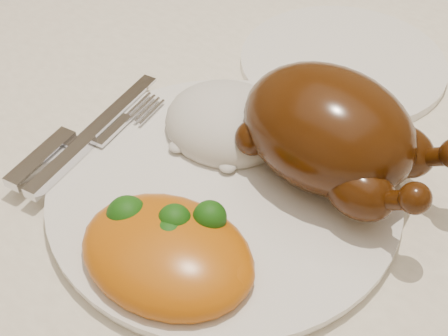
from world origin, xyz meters
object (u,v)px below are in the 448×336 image
Objects in this scene: dining_table at (200,143)px; side_plate at (342,62)px; roast_chicken at (332,131)px; dinner_plate at (224,191)px.

dining_table is 0.18m from side_plate.
roast_chicken is (0.19, -0.06, 0.16)m from dining_table.
dining_table is 7.76× the size of side_plate.
dining_table is at bearing 165.38° from roast_chicken.
dining_table is 5.78× the size of dinner_plate.
roast_chicken reaches higher than dining_table.
dinner_plate is at bearing -84.25° from side_plate.
dining_table is at bearing 137.97° from dinner_plate.
side_plate reaches higher than dining_table.
side_plate is at bearing 118.48° from roast_chicken.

